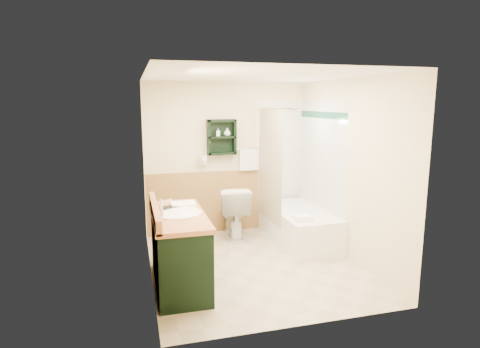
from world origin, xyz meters
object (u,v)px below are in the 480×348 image
wall_shelf (222,137)px  bathtub (300,226)px  hair_dryer (203,160)px  vanity (179,250)px  soap_bottle_b (227,133)px  soap_bottle_a (218,134)px  toilet (233,212)px  vanity_book (162,200)px

wall_shelf → bathtub: wall_shelf is taller
hair_dryer → vanity: bearing=-108.7°
bathtub → soap_bottle_b: soap_bottle_b is taller
bathtub → soap_bottle_a: 1.88m
vanity → soap_bottle_a: soap_bottle_a is taller
hair_dryer → soap_bottle_b: 0.57m
bathtub → hair_dryer: bearing=149.7°
bathtub → wall_shelf: bearing=143.9°
wall_shelf → toilet: bearing=-64.7°
vanity → toilet: vanity is taller
wall_shelf → vanity: wall_shelf is taller
toilet → soap_bottle_a: (-0.18, 0.25, 1.19)m
wall_shelf → vanity_book: wall_shelf is taller
vanity → soap_bottle_a: bearing=64.1°
hair_dryer → toilet: size_ratio=0.29×
hair_dryer → soap_bottle_a: size_ratio=1.92×
wall_shelf → toilet: 1.18m
wall_shelf → hair_dryer: wall_shelf is taller
vanity → vanity_book: (-0.17, 0.19, 0.54)m
wall_shelf → bathtub: 1.82m
wall_shelf → soap_bottle_a: wall_shelf is taller
wall_shelf → vanity: size_ratio=0.41×
vanity_book → hair_dryer: bearing=56.2°
wall_shelf → bathtub: (1.03, -0.75, -1.30)m
hair_dryer → soap_bottle_b: soap_bottle_b is taller
bathtub → vanity_book: 2.35m
toilet → hair_dryer: bearing=-27.1°
vanity → bathtub: bearing=27.2°
soap_bottle_a → wall_shelf: bearing=5.1°
soap_bottle_b → bathtub: bearing=-38.4°
vanity → bathtub: 2.17m
bathtub → soap_bottle_b: size_ratio=11.88×
soap_bottle_b → wall_shelf: bearing=176.7°
bathtub → toilet: size_ratio=1.82×
toilet → soap_bottle_a: size_ratio=6.58×
wall_shelf → soap_bottle_b: bearing=-3.3°
wall_shelf → bathtub: bearing=-36.1°
vanity → soap_bottle_b: bearing=60.4°
soap_bottle_a → hair_dryer: bearing=173.0°
wall_shelf → vanity: bearing=-117.3°
soap_bottle_b → toilet: bearing=-82.5°
bathtub → soap_bottle_b: bearing=141.6°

